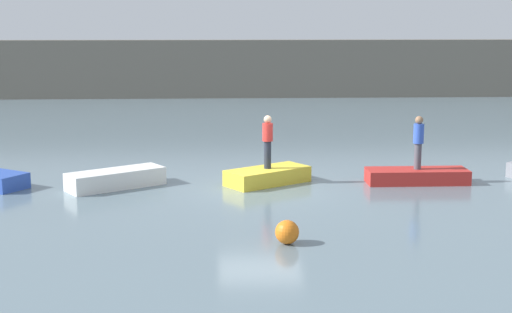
% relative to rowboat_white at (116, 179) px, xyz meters
% --- Properties ---
extents(ground_plane, '(120.00, 120.00, 0.00)m').
position_rel_rowboat_white_xyz_m(ground_plane, '(4.35, -0.60, -0.27)').
color(ground_plane, slate).
extents(embankment_wall, '(80.00, 1.20, 3.69)m').
position_rel_rowboat_white_xyz_m(embankment_wall, '(4.35, 26.08, 1.58)').
color(embankment_wall, '#666056').
rests_on(embankment_wall, ground_plane).
extents(rowboat_white, '(2.99, 2.43, 0.54)m').
position_rel_rowboat_white_xyz_m(rowboat_white, '(0.00, 0.00, 0.00)').
color(rowboat_white, white).
rests_on(rowboat_white, ground_plane).
extents(rowboat_yellow, '(2.80, 2.39, 0.48)m').
position_rel_rowboat_white_xyz_m(rowboat_yellow, '(4.62, 0.31, -0.03)').
color(rowboat_yellow, gold).
rests_on(rowboat_yellow, ground_plane).
extents(rowboat_red, '(3.12, 1.03, 0.45)m').
position_rel_rowboat_white_xyz_m(rowboat_red, '(9.27, 0.15, -0.05)').
color(rowboat_red, red).
rests_on(rowboat_red, ground_plane).
extents(person_red_shirt, '(0.32, 0.32, 1.65)m').
position_rel_rowboat_white_xyz_m(person_red_shirt, '(4.62, 0.31, 1.13)').
color(person_red_shirt, '#232838').
rests_on(person_red_shirt, rowboat_yellow).
extents(person_blue_shirt, '(0.32, 0.32, 1.66)m').
position_rel_rowboat_white_xyz_m(person_blue_shirt, '(9.27, 0.15, 1.10)').
color(person_blue_shirt, '#4C4C56').
rests_on(person_blue_shirt, rowboat_red).
extents(mooring_buoy, '(0.55, 0.55, 0.55)m').
position_rel_rowboat_white_xyz_m(mooring_buoy, '(4.66, -6.01, 0.01)').
color(mooring_buoy, orange).
rests_on(mooring_buoy, ground_plane).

